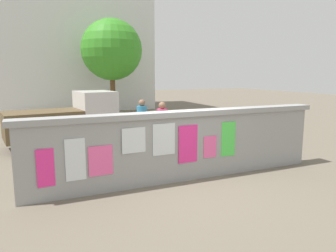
{
  "coord_description": "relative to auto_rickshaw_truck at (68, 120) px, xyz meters",
  "views": [
    {
      "loc": [
        -3.26,
        -6.45,
        2.48
      ],
      "look_at": [
        0.1,
        1.13,
        1.1
      ],
      "focal_mm": 33.92,
      "sensor_mm": 36.0,
      "label": 1
    }
  ],
  "objects": [
    {
      "name": "motorcycle",
      "position": [
        4.65,
        -2.01,
        -0.44
      ],
      "size": [
        1.9,
        0.56,
        0.87
      ],
      "color": "black",
      "rests_on": "ground"
    },
    {
      "name": "auto_rickshaw_truck",
      "position": [
        0.0,
        0.0,
        0.0
      ],
      "size": [
        3.77,
        1.98,
        1.85
      ],
      "color": "black",
      "rests_on": "ground"
    },
    {
      "name": "bicycle_far",
      "position": [
        4.22,
        0.43,
        -0.54
      ],
      "size": [
        1.67,
        0.55,
        0.95
      ],
      "color": "black",
      "rests_on": "ground"
    },
    {
      "name": "bicycle_near",
      "position": [
        -0.21,
        -3.36,
        -0.54
      ],
      "size": [
        1.67,
        0.55,
        0.95
      ],
      "color": "black",
      "rests_on": "ground"
    },
    {
      "name": "ground",
      "position": [
        2.04,
        3.19,
        -0.9
      ],
      "size": [
        60.0,
        60.0,
        0.0
      ],
      "primitive_type": "plane",
      "color": "#6B6051"
    },
    {
      "name": "building_background",
      "position": [
        1.96,
        12.41,
        3.57
      ],
      "size": [
        10.39,
        6.02,
        8.9
      ],
      "color": "silver",
      "rests_on": "ground"
    },
    {
      "name": "tree_roadside",
      "position": [
        3.4,
        7.15,
        2.91
      ],
      "size": [
        3.51,
        3.51,
        5.57
      ],
      "color": "brown",
      "rests_on": "ground"
    },
    {
      "name": "person_bystander",
      "position": [
        2.53,
        -2.36,
        0.09
      ],
      "size": [
        0.41,
        0.41,
        1.62
      ],
      "color": "#3F994C",
      "rests_on": "ground"
    },
    {
      "name": "person_walking",
      "position": [
        2.25,
        -1.28,
        0.09
      ],
      "size": [
        0.43,
        0.43,
        1.62
      ],
      "color": "#D83F72",
      "rests_on": "ground"
    },
    {
      "name": "poster_wall",
      "position": [
        2.03,
        -4.81,
        -0.06
      ],
      "size": [
        7.4,
        0.42,
        1.63
      ],
      "color": "#969696",
      "rests_on": "ground"
    }
  ]
}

